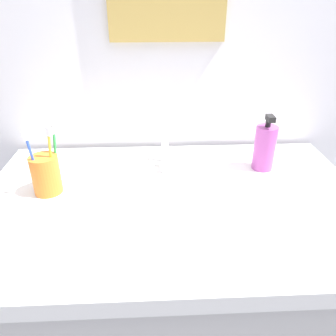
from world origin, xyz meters
The scene contains 9 objects.
tiled_wall_back centered at (0.00, 0.38, 1.20)m, with size 2.25×0.04×2.40m, color silver.
vanity_counter centered at (0.00, 0.00, 0.44)m, with size 1.05×0.67×0.88m.
sink_basin centered at (-0.01, -0.03, 0.83)m, with size 0.49×0.49×0.13m.
faucet centered at (-0.01, 0.21, 0.93)m, with size 0.02×0.14×0.10m.
toothbrush_cup centered at (-0.34, 0.05, 0.93)m, with size 0.08×0.08×0.11m, color orange.
toothbrush_blue centered at (-0.36, 0.03, 0.99)m, with size 0.02×0.02×0.18m.
toothbrush_yellow centered at (-0.32, 0.05, 0.99)m, with size 0.03×0.02×0.19m.
toothbrush_green centered at (-0.31, 0.07, 0.99)m, with size 0.02×0.03×0.18m.
soap_dispenser centered at (0.29, 0.16, 0.95)m, with size 0.06×0.06×0.18m.
Camera 1 is at (-0.05, -0.74, 1.37)m, focal length 35.08 mm.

